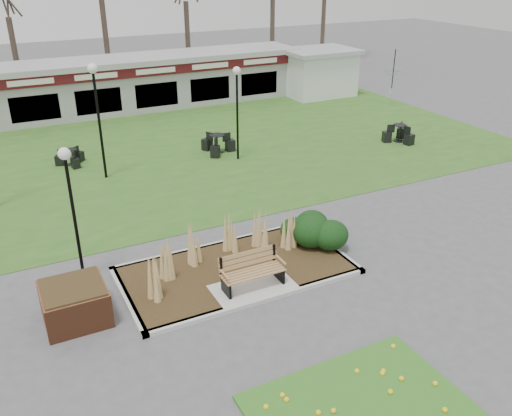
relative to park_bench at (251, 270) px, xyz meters
name	(u,v)px	position (x,y,z in m)	size (l,w,h in m)	color
ground	(256,294)	(0.00, -0.25, -0.59)	(100.00, 100.00, 0.00)	#515154
lawn	(133,156)	(0.00, 11.75, -0.58)	(34.00, 16.00, 0.02)	#2B5F1E
flower_bed	(362,410)	(0.00, -4.85, -0.52)	(4.20, 3.00, 0.16)	#297220
planting_bed	(274,248)	(1.27, 1.10, -0.22)	(6.75, 3.40, 1.27)	#362315
park_bench	(251,270)	(0.00, 0.00, 0.00)	(1.70, 0.66, 0.93)	#AA724D
brick_planter	(75,303)	(-4.40, 0.75, -0.11)	(1.50, 1.50, 0.95)	brown
food_pavilion	(92,87)	(0.00, 19.71, 0.89)	(24.60, 3.40, 2.90)	#97979A
service_hut	(319,72)	(13.50, 17.75, 0.86)	(4.40, 3.40, 2.83)	white
lamp_post_near_left	(69,187)	(-3.91, 2.48, 2.20)	(0.32, 0.32, 3.82)	black
lamp_post_mid_right	(96,96)	(-1.66, 9.73, 2.69)	(0.37, 0.37, 4.50)	black
lamp_post_far_right	(237,93)	(3.96, 9.29, 2.31)	(0.33, 0.33, 3.98)	black
bistro_set_b	(217,147)	(3.49, 10.44, -0.29)	(1.40, 1.58, 0.84)	black
bistro_set_c	(71,160)	(-2.62, 11.81, -0.34)	(1.27, 1.20, 0.68)	black
bistro_set_d	(399,136)	(11.80, 8.02, -0.30)	(1.52, 1.45, 0.82)	black
patio_umbrella	(392,83)	(15.72, 13.41, 0.78)	(1.77, 1.80, 2.20)	black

